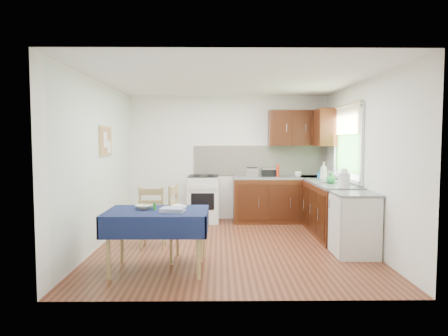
{
  "coord_description": "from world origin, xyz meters",
  "views": [
    {
      "loc": [
        -0.18,
        -6.0,
        1.61
      ],
      "look_at": [
        -0.11,
        0.22,
        1.18
      ],
      "focal_mm": 32.0,
      "sensor_mm": 36.0,
      "label": 1
    }
  ],
  "objects_px": {
    "toaster": "(252,172)",
    "dish_rack": "(331,181)",
    "chair_far": "(153,215)",
    "chair_near": "(184,221)",
    "dining_table": "(157,219)",
    "sandwich_press": "(269,172)",
    "kettle": "(344,179)"
  },
  "relations": [
    {
      "from": "chair_far",
      "to": "kettle",
      "type": "xyz_separation_m",
      "value": [
        2.87,
        -0.03,
        0.54
      ]
    },
    {
      "from": "toaster",
      "to": "kettle",
      "type": "distance_m",
      "value": 2.17
    },
    {
      "from": "dish_rack",
      "to": "sandwich_press",
      "type": "bearing_deg",
      "value": 149.31
    },
    {
      "from": "dining_table",
      "to": "dish_rack",
      "type": "xyz_separation_m",
      "value": [
        2.65,
        1.82,
        0.28
      ]
    },
    {
      "from": "kettle",
      "to": "chair_far",
      "type": "bearing_deg",
      "value": 179.47
    },
    {
      "from": "chair_near",
      "to": "toaster",
      "type": "bearing_deg",
      "value": -16.7
    },
    {
      "from": "chair_far",
      "to": "toaster",
      "type": "xyz_separation_m",
      "value": [
        1.63,
        1.76,
        0.5
      ]
    },
    {
      "from": "toaster",
      "to": "dish_rack",
      "type": "height_order",
      "value": "toaster"
    },
    {
      "from": "chair_near",
      "to": "kettle",
      "type": "bearing_deg",
      "value": -66.6
    },
    {
      "from": "chair_far",
      "to": "sandwich_press",
      "type": "bearing_deg",
      "value": -135.66
    },
    {
      "from": "sandwich_press",
      "to": "dish_rack",
      "type": "bearing_deg",
      "value": -34.54
    },
    {
      "from": "dining_table",
      "to": "toaster",
      "type": "xyz_separation_m",
      "value": [
        1.39,
        2.85,
        0.34
      ]
    },
    {
      "from": "toaster",
      "to": "sandwich_press",
      "type": "height_order",
      "value": "toaster"
    },
    {
      "from": "chair_far",
      "to": "chair_near",
      "type": "distance_m",
      "value": 0.87
    },
    {
      "from": "sandwich_press",
      "to": "kettle",
      "type": "distance_m",
      "value": 2.11
    },
    {
      "from": "dining_table",
      "to": "chair_near",
      "type": "bearing_deg",
      "value": 42.88
    },
    {
      "from": "sandwich_press",
      "to": "kettle",
      "type": "height_order",
      "value": "kettle"
    },
    {
      "from": "toaster",
      "to": "kettle",
      "type": "relative_size",
      "value": 0.82
    },
    {
      "from": "chair_near",
      "to": "kettle",
      "type": "distance_m",
      "value": 2.48
    },
    {
      "from": "kettle",
      "to": "chair_near",
      "type": "bearing_deg",
      "value": -164.15
    },
    {
      "from": "chair_far",
      "to": "dish_rack",
      "type": "bearing_deg",
      "value": -165.08
    },
    {
      "from": "dish_rack",
      "to": "chair_near",
      "type": "bearing_deg",
      "value": -127.78
    },
    {
      "from": "chair_far",
      "to": "chair_near",
      "type": "relative_size",
      "value": 0.9
    },
    {
      "from": "chair_far",
      "to": "chair_near",
      "type": "height_order",
      "value": "chair_near"
    },
    {
      "from": "dining_table",
      "to": "kettle",
      "type": "height_order",
      "value": "kettle"
    },
    {
      "from": "dining_table",
      "to": "kettle",
      "type": "distance_m",
      "value": 2.87
    },
    {
      "from": "dining_table",
      "to": "sandwich_press",
      "type": "bearing_deg",
      "value": 48.44
    },
    {
      "from": "dining_table",
      "to": "chair_near",
      "type": "xyz_separation_m",
      "value": [
        0.29,
        0.4,
        -0.1
      ]
    },
    {
      "from": "dining_table",
      "to": "chair_far",
      "type": "distance_m",
      "value": 1.13
    },
    {
      "from": "chair_far",
      "to": "dish_rack",
      "type": "height_order",
      "value": "dish_rack"
    },
    {
      "from": "dining_table",
      "to": "toaster",
      "type": "bearing_deg",
      "value": 52.66
    },
    {
      "from": "chair_near",
      "to": "toaster",
      "type": "distance_m",
      "value": 2.72
    }
  ]
}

